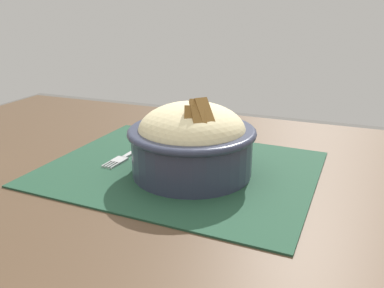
{
  "coord_description": "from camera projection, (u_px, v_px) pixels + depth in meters",
  "views": [
    {
      "loc": [
        -0.29,
        0.57,
        0.99
      ],
      "look_at": [
        -0.06,
        -0.0,
        0.77
      ],
      "focal_mm": 37.27,
      "sensor_mm": 36.0,
      "label": 1
    }
  ],
  "objects": [
    {
      "name": "bowl",
      "position": [
        192.0,
        140.0,
        0.64
      ],
      "size": [
        0.21,
        0.21,
        0.13
      ],
      "color": "#2D3347",
      "rests_on": "placemat"
    },
    {
      "name": "placemat",
      "position": [
        181.0,
        168.0,
        0.68
      ],
      "size": [
        0.46,
        0.37,
        0.0
      ],
      "primitive_type": "cube",
      "rotation": [
        0.0,
        0.0,
        -0.04
      ],
      "color": "#1E422D",
      "rests_on": "table"
    },
    {
      "name": "table",
      "position": [
        158.0,
        203.0,
        0.71
      ],
      "size": [
        1.2,
        0.76,
        0.72
      ],
      "color": "#4C3826",
      "rests_on": "ground_plane"
    },
    {
      "name": "fork",
      "position": [
        125.0,
        157.0,
        0.73
      ],
      "size": [
        0.02,
        0.13,
        0.0
      ],
      "color": "#B6B6B6",
      "rests_on": "placemat"
    }
  ]
}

